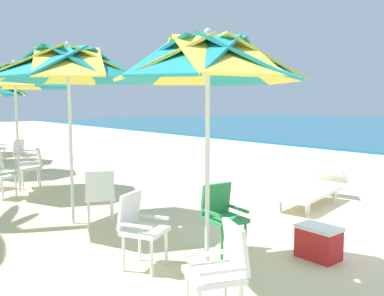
{
  "coord_description": "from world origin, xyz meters",
  "views": [
    {
      "loc": [
        2.87,
        -5.53,
        1.88
      ],
      "look_at": [
        -3.31,
        -0.46,
        1.0
      ],
      "focal_mm": 38.82,
      "sensor_mm": 36.0,
      "label": 1
    }
  ],
  "objects_px": {
    "plastic_chair_0": "(140,225)",
    "plastic_chair_1": "(221,267)",
    "plastic_chair_7": "(23,153)",
    "cooler_box": "(318,242)",
    "sun_lounger_1": "(313,189)",
    "beach_umbrella_0": "(208,63)",
    "plastic_chair_4": "(33,165)",
    "plastic_chair_2": "(222,214)",
    "beach_umbrella_1": "(68,66)",
    "plastic_chair_3": "(100,194)",
    "beach_umbrella_2": "(15,78)"
  },
  "relations": [
    {
      "from": "plastic_chair_1",
      "to": "plastic_chair_3",
      "type": "distance_m",
      "value": 3.25
    },
    {
      "from": "beach_umbrella_1",
      "to": "cooler_box",
      "type": "relative_size",
      "value": 5.57
    },
    {
      "from": "plastic_chair_1",
      "to": "beach_umbrella_2",
      "type": "distance_m",
      "value": 6.78
    },
    {
      "from": "plastic_chair_1",
      "to": "plastic_chair_4",
      "type": "height_order",
      "value": "same"
    },
    {
      "from": "plastic_chair_0",
      "to": "beach_umbrella_2",
      "type": "relative_size",
      "value": 0.32
    },
    {
      "from": "sun_lounger_1",
      "to": "cooler_box",
      "type": "height_order",
      "value": "sun_lounger_1"
    },
    {
      "from": "beach_umbrella_1",
      "to": "beach_umbrella_2",
      "type": "relative_size",
      "value": 1.02
    },
    {
      "from": "plastic_chair_2",
      "to": "beach_umbrella_1",
      "type": "bearing_deg",
      "value": -158.87
    },
    {
      "from": "plastic_chair_2",
      "to": "beach_umbrella_1",
      "type": "xyz_separation_m",
      "value": [
        -2.39,
        -0.92,
        1.92
      ]
    },
    {
      "from": "plastic_chair_0",
      "to": "sun_lounger_1",
      "type": "height_order",
      "value": "plastic_chair_0"
    },
    {
      "from": "plastic_chair_2",
      "to": "cooler_box",
      "type": "bearing_deg",
      "value": 40.72
    },
    {
      "from": "beach_umbrella_2",
      "to": "plastic_chair_2",
      "type": "bearing_deg",
      "value": 9.13
    },
    {
      "from": "beach_umbrella_0",
      "to": "beach_umbrella_2",
      "type": "bearing_deg",
      "value": -177.33
    },
    {
      "from": "plastic_chair_3",
      "to": "plastic_chair_0",
      "type": "bearing_deg",
      "value": -12.64
    },
    {
      "from": "sun_lounger_1",
      "to": "cooler_box",
      "type": "relative_size",
      "value": 4.46
    },
    {
      "from": "plastic_chair_0",
      "to": "beach_umbrella_1",
      "type": "bearing_deg",
      "value": 176.6
    },
    {
      "from": "plastic_chair_7",
      "to": "cooler_box",
      "type": "distance_m",
      "value": 8.88
    },
    {
      "from": "beach_umbrella_1",
      "to": "plastic_chair_7",
      "type": "distance_m",
      "value": 5.97
    },
    {
      "from": "beach_umbrella_0",
      "to": "plastic_chair_4",
      "type": "bearing_deg",
      "value": 178.68
    },
    {
      "from": "sun_lounger_1",
      "to": "plastic_chair_0",
      "type": "bearing_deg",
      "value": -82.99
    },
    {
      "from": "plastic_chair_2",
      "to": "plastic_chair_3",
      "type": "height_order",
      "value": "same"
    },
    {
      "from": "plastic_chair_0",
      "to": "plastic_chair_7",
      "type": "xyz_separation_m",
      "value": [
        -7.72,
        1.12,
        0.0
      ]
    },
    {
      "from": "plastic_chair_1",
      "to": "plastic_chair_2",
      "type": "bearing_deg",
      "value": 136.28
    },
    {
      "from": "beach_umbrella_0",
      "to": "plastic_chair_4",
      "type": "height_order",
      "value": "beach_umbrella_0"
    },
    {
      "from": "plastic_chair_3",
      "to": "beach_umbrella_0",
      "type": "bearing_deg",
      "value": 1.83
    },
    {
      "from": "plastic_chair_2",
      "to": "sun_lounger_1",
      "type": "relative_size",
      "value": 0.39
    },
    {
      "from": "plastic_chair_1",
      "to": "cooler_box",
      "type": "relative_size",
      "value": 1.73
    },
    {
      "from": "plastic_chair_0",
      "to": "plastic_chair_7",
      "type": "height_order",
      "value": "same"
    },
    {
      "from": "plastic_chair_0",
      "to": "beach_umbrella_0",
      "type": "bearing_deg",
      "value": 36.71
    },
    {
      "from": "beach_umbrella_2",
      "to": "sun_lounger_1",
      "type": "xyz_separation_m",
      "value": [
        4.54,
        3.88,
        -2.1
      ]
    },
    {
      "from": "beach_umbrella_0",
      "to": "beach_umbrella_2",
      "type": "relative_size",
      "value": 0.96
    },
    {
      "from": "plastic_chair_0",
      "to": "plastic_chair_3",
      "type": "height_order",
      "value": "same"
    },
    {
      "from": "plastic_chair_3",
      "to": "plastic_chair_4",
      "type": "xyz_separation_m",
      "value": [
        -3.6,
        0.21,
        0.0
      ]
    },
    {
      "from": "beach_umbrella_1",
      "to": "plastic_chair_4",
      "type": "height_order",
      "value": "beach_umbrella_1"
    },
    {
      "from": "plastic_chair_7",
      "to": "sun_lounger_1",
      "type": "distance_m",
      "value": 7.8
    },
    {
      "from": "plastic_chair_0",
      "to": "plastic_chair_1",
      "type": "relative_size",
      "value": 1.0
    },
    {
      "from": "beach_umbrella_0",
      "to": "cooler_box",
      "type": "relative_size",
      "value": 5.28
    },
    {
      "from": "plastic_chair_2",
      "to": "beach_umbrella_2",
      "type": "bearing_deg",
      "value": -170.87
    },
    {
      "from": "beach_umbrella_0",
      "to": "plastic_chair_7",
      "type": "bearing_deg",
      "value": 175.5
    },
    {
      "from": "plastic_chair_0",
      "to": "plastic_chair_1",
      "type": "xyz_separation_m",
      "value": [
        1.46,
        -0.12,
        0.0
      ]
    },
    {
      "from": "plastic_chair_7",
      "to": "cooler_box",
      "type": "bearing_deg",
      "value": 4.48
    },
    {
      "from": "plastic_chair_2",
      "to": "cooler_box",
      "type": "height_order",
      "value": "plastic_chair_2"
    },
    {
      "from": "plastic_chair_2",
      "to": "plastic_chair_7",
      "type": "height_order",
      "value": "same"
    },
    {
      "from": "beach_umbrella_1",
      "to": "cooler_box",
      "type": "height_order",
      "value": "beach_umbrella_1"
    },
    {
      "from": "plastic_chair_0",
      "to": "plastic_chair_4",
      "type": "xyz_separation_m",
      "value": [
        -5.34,
        0.6,
        0.0
      ]
    },
    {
      "from": "beach_umbrella_2",
      "to": "plastic_chair_7",
      "type": "height_order",
      "value": "beach_umbrella_2"
    },
    {
      "from": "beach_umbrella_1",
      "to": "plastic_chair_7",
      "type": "xyz_separation_m",
      "value": [
        -5.57,
        1.0,
        -1.92
      ]
    },
    {
      "from": "plastic_chair_0",
      "to": "plastic_chair_7",
      "type": "distance_m",
      "value": 7.8
    },
    {
      "from": "plastic_chair_0",
      "to": "cooler_box",
      "type": "distance_m",
      "value": 2.16
    },
    {
      "from": "plastic_chair_0",
      "to": "plastic_chair_3",
      "type": "relative_size",
      "value": 1.0
    }
  ]
}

